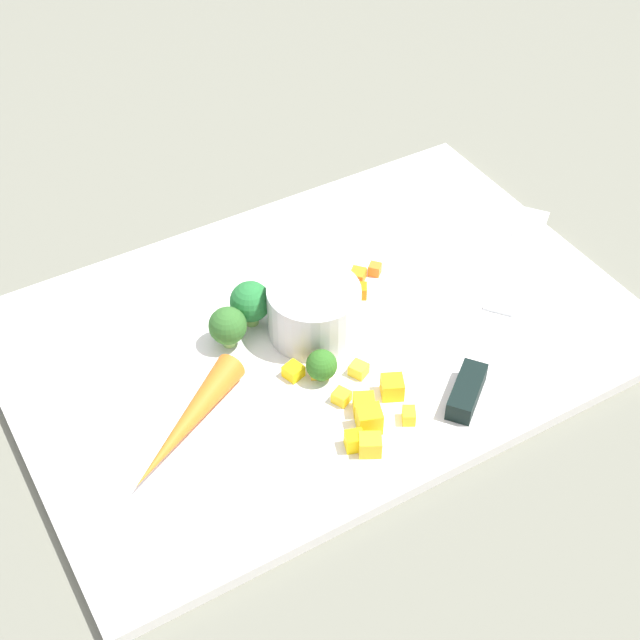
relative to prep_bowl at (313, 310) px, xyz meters
The scene contains 21 objects.
ground_plane 0.04m from the prep_bowl, ahead, with size 4.00×4.00×0.00m, color #67685A.
cutting_board 0.03m from the prep_bowl, ahead, with size 0.55×0.38×0.01m, color white.
prep_bowl is the anchor object (origin of this frame).
chef_knife 0.16m from the prep_bowl, 34.78° to the right, with size 0.26×0.21×0.02m.
whole_carrot 0.16m from the prep_bowl, 160.39° to the right, with size 0.03×0.03×0.14m, color orange.
carrot_dice_0 0.10m from the prep_bowl, 22.57° to the left, with size 0.01×0.01×0.01m, color orange.
carrot_dice_1 0.07m from the prep_bowl, 15.91° to the left, with size 0.01×0.01×0.01m, color orange.
carrot_dice_2 0.08m from the prep_bowl, 28.20° to the left, with size 0.01×0.02×0.01m, color orange.
pepper_dice_0 0.09m from the prep_bowl, 104.88° to the right, with size 0.01×0.01×0.01m, color yellow.
pepper_dice_1 0.15m from the prep_bowl, 102.21° to the right, with size 0.02×0.02×0.02m, color yellow.
pepper_dice_2 0.14m from the prep_bowl, 106.52° to the right, with size 0.01×0.01×0.02m, color yellow.
pepper_dice_3 0.07m from the prep_bowl, 85.02° to the right, with size 0.01×0.01×0.01m, color yellow.
pepper_dice_4 0.10m from the prep_bowl, 79.91° to the right, with size 0.02×0.02×0.02m, color yellow.
pepper_dice_5 0.12m from the prep_bowl, 98.64° to the right, with size 0.02×0.02×0.02m, color yellow.
pepper_dice_6 0.13m from the prep_bowl, 83.93° to the right, with size 0.01×0.01×0.01m, color yellow.
pepper_dice_7 0.06m from the prep_bowl, 115.09° to the right, with size 0.01×0.01×0.01m, color yellow.
pepper_dice_8 0.11m from the prep_bowl, 96.78° to the right, with size 0.02×0.02×0.02m, color yellow.
pepper_dice_9 0.06m from the prep_bowl, 137.04° to the right, with size 0.01×0.01×0.01m, color yellow.
broccoli_floret_0 0.06m from the prep_bowl, 113.46° to the right, with size 0.03×0.03×0.03m.
broccoli_floret_1 0.06m from the prep_bowl, 139.77° to the left, with size 0.04×0.04×0.04m.
broccoli_floret_2 0.08m from the prep_bowl, 163.03° to the left, with size 0.03×0.03×0.04m.
Camera 1 is at (-0.30, -0.52, 0.59)m, focal length 51.97 mm.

